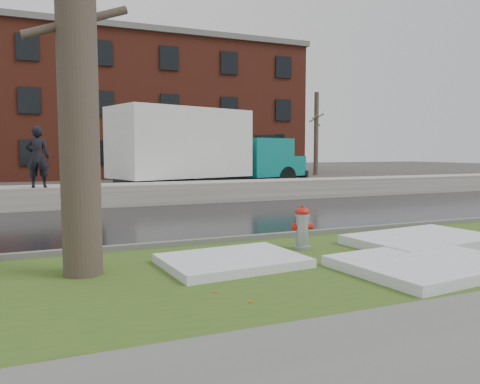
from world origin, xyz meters
name	(u,v)px	position (x,y,z in m)	size (l,w,h in m)	color
ground	(275,251)	(0.00, 0.00, 0.00)	(120.00, 120.00, 0.00)	#47423D
verge	(310,264)	(0.00, -1.25, 0.02)	(60.00, 4.50, 0.04)	#2F4F1A
road	(201,219)	(0.00, 4.50, 0.01)	(60.00, 7.00, 0.03)	black
parking_lot	(141,193)	(0.00, 13.00, 0.01)	(60.00, 9.00, 0.03)	slate
curb	(253,238)	(0.00, 1.00, 0.07)	(60.00, 0.15, 0.14)	slate
snowbank	(164,193)	(0.00, 8.70, 0.38)	(60.00, 1.60, 0.75)	beige
brick_building	(123,112)	(2.00, 30.00, 5.00)	(26.00, 12.00, 10.00)	maroon
bg_tree_center	(7,129)	(-6.00, 26.00, 3.33)	(1.40, 1.62, 6.50)	brown
bg_tree_right	(316,133)	(16.00, 24.00, 3.33)	(1.40, 1.62, 6.50)	brown
fire_hydrant	(302,226)	(0.45, -0.22, 0.48)	(0.41, 0.39, 0.83)	gray
tree	(76,27)	(-3.52, -0.52, 3.67)	(1.50, 1.78, 7.21)	brown
box_truck	(204,150)	(2.54, 11.80, 1.94)	(11.04, 5.19, 3.67)	black
worker	(38,157)	(-4.15, 8.10, 1.71)	(0.70, 0.46, 1.93)	black
snow_patch_near	(427,264)	(1.50, -2.30, 0.12)	(2.60, 2.00, 0.16)	silver
snow_patch_far	(232,261)	(-1.23, -0.86, 0.11)	(2.20, 1.60, 0.14)	silver
snow_patch_side	(423,240)	(2.87, -0.80, 0.13)	(2.80, 1.80, 0.18)	silver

